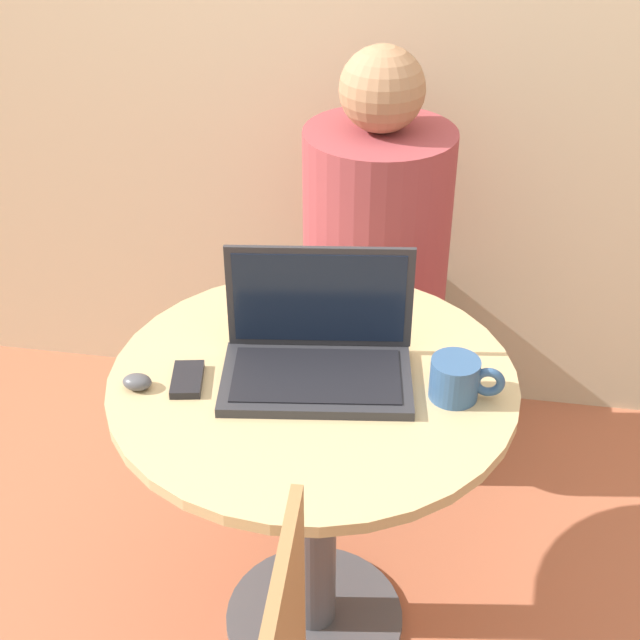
# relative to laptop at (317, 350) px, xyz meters

# --- Properties ---
(ground_plane) EXTENTS (12.00, 12.00, 0.00)m
(ground_plane) POSITION_rel_laptop_xyz_m (-0.01, -0.01, -0.80)
(ground_plane) COLOR #B26042
(round_table) EXTENTS (0.82, 0.82, 0.75)m
(round_table) POSITION_rel_laptop_xyz_m (-0.01, -0.01, -0.26)
(round_table) COLOR #4C4C51
(round_table) RESTS_ON ground_plane
(laptop) EXTENTS (0.40, 0.27, 0.25)m
(laptop) POSITION_rel_laptop_xyz_m (0.00, 0.00, 0.00)
(laptop) COLOR #2D2D33
(laptop) RESTS_ON round_table
(cell_phone) EXTENTS (0.08, 0.12, 0.02)m
(cell_phone) POSITION_rel_laptop_xyz_m (-0.25, -0.08, -0.05)
(cell_phone) COLOR black
(cell_phone) RESTS_ON round_table
(computer_mouse) EXTENTS (0.06, 0.04, 0.03)m
(computer_mouse) POSITION_rel_laptop_xyz_m (-0.34, -0.11, -0.04)
(computer_mouse) COLOR #4C4C51
(computer_mouse) RESTS_ON round_table
(coffee_cup) EXTENTS (0.14, 0.09, 0.08)m
(coffee_cup) POSITION_rel_laptop_xyz_m (0.28, -0.03, -0.01)
(coffee_cup) COLOR #335684
(coffee_cup) RESTS_ON round_table
(person_seated) EXTENTS (0.39, 0.60, 1.22)m
(person_seated) POSITION_rel_laptop_xyz_m (0.05, 0.69, -0.30)
(person_seated) COLOR #4C4742
(person_seated) RESTS_ON ground_plane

